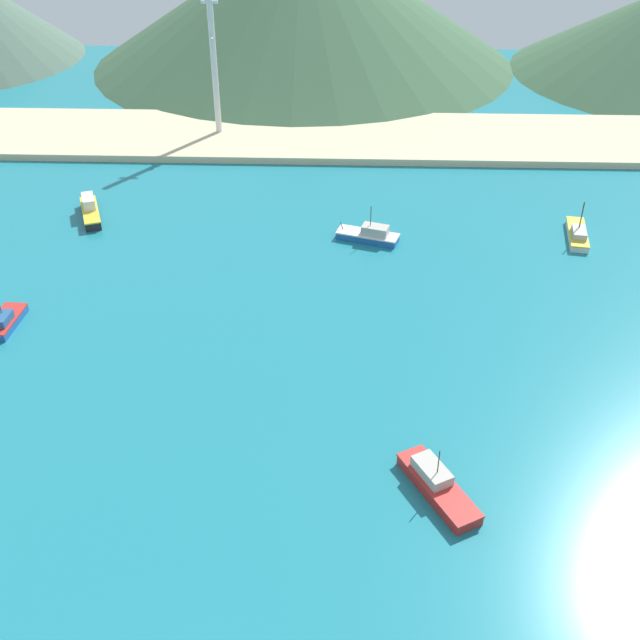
% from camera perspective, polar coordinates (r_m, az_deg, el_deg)
% --- Properties ---
extents(ground, '(260.00, 280.00, 0.50)m').
position_cam_1_polar(ground, '(80.39, -5.72, -7.18)').
color(ground, teal).
extents(fishing_boat_2, '(7.35, 10.17, 4.91)m').
position_cam_1_polar(fishing_boat_2, '(72.53, 8.64, -11.93)').
color(fishing_boat_2, red).
rests_on(fishing_boat_2, ground).
extents(fishing_boat_3, '(3.31, 7.04, 4.64)m').
position_cam_1_polar(fishing_boat_3, '(99.59, -22.32, -0.07)').
color(fishing_boat_3, '#1E5BA8').
rests_on(fishing_boat_3, ground).
extents(fishing_boat_6, '(5.56, 9.82, 2.94)m').
position_cam_1_polar(fishing_boat_6, '(122.22, -16.64, 7.79)').
color(fishing_boat_6, '#232328').
rests_on(fishing_boat_6, ground).
extents(fishing_boat_11, '(3.93, 9.68, 5.84)m').
position_cam_1_polar(fishing_boat_11, '(117.18, 18.52, 6.06)').
color(fishing_boat_11, silver).
rests_on(fishing_boat_11, ground).
extents(fishing_boat_12, '(9.31, 5.39, 5.38)m').
position_cam_1_polar(fishing_boat_12, '(110.86, 3.69, 6.32)').
color(fishing_boat_12, '#1E5BA8').
rests_on(fishing_boat_12, ground).
extents(beach_strip, '(247.00, 23.77, 1.20)m').
position_cam_1_polar(beach_strip, '(146.65, -2.10, 13.44)').
color(beach_strip, beige).
rests_on(beach_strip, ground).
extents(radio_tower, '(2.92, 2.33, 29.16)m').
position_cam_1_polar(radio_tower, '(144.11, -7.89, 18.75)').
color(radio_tower, silver).
rests_on(radio_tower, ground).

